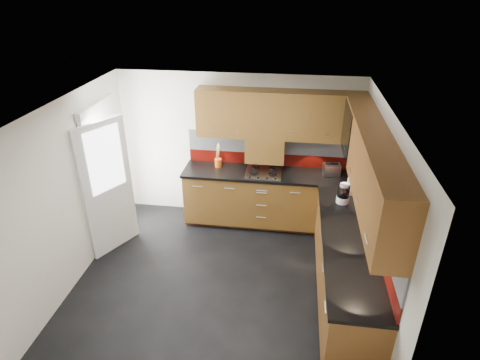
# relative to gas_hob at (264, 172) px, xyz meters

# --- Properties ---
(room) EXTENTS (4.00, 3.80, 2.64)m
(room) POSITION_rel_gas_hob_xyz_m (-0.45, -1.47, 0.54)
(room) COLOR black
(base_cabinets) EXTENTS (2.70, 3.20, 0.95)m
(base_cabinets) POSITION_rel_gas_hob_xyz_m (0.62, -0.75, -0.52)
(base_cabinets) COLOR brown
(base_cabinets) RESTS_ON room
(countertop) EXTENTS (2.72, 3.22, 0.04)m
(countertop) POSITION_rel_gas_hob_xyz_m (0.60, -0.77, -0.03)
(countertop) COLOR black
(countertop) RESTS_ON base_cabinets
(backsplash) EXTENTS (2.70, 3.20, 0.54)m
(backsplash) POSITION_rel_gas_hob_xyz_m (0.83, -0.54, 0.26)
(backsplash) COLOR maroon
(backsplash) RESTS_ON countertop
(upper_cabinets) EXTENTS (2.50, 3.20, 0.72)m
(upper_cabinets) POSITION_rel_gas_hob_xyz_m (0.78, -0.69, 0.88)
(upper_cabinets) COLOR brown
(upper_cabinets) RESTS_ON room
(extractor_hood) EXTENTS (0.60, 0.33, 0.40)m
(extractor_hood) POSITION_rel_gas_hob_xyz_m (0.00, 0.17, 0.33)
(extractor_hood) COLOR brown
(extractor_hood) RESTS_ON room
(glass_cabinet) EXTENTS (0.32, 0.80, 0.66)m
(glass_cabinet) POSITION_rel_gas_hob_xyz_m (1.26, -0.40, 0.91)
(glass_cabinet) COLOR black
(glass_cabinet) RESTS_ON room
(back_door) EXTENTS (0.42, 1.19, 2.04)m
(back_door) POSITION_rel_gas_hob_xyz_m (-2.23, -0.72, 0.08)
(back_door) COLOR white
(back_door) RESTS_ON room
(gas_hob) EXTENTS (0.56, 0.49, 0.04)m
(gas_hob) POSITION_rel_gas_hob_xyz_m (0.00, 0.00, 0.00)
(gas_hob) COLOR silver
(gas_hob) RESTS_ON countertop
(utensil_pot) EXTENTS (0.11, 0.11, 0.39)m
(utensil_pot) POSITION_rel_gas_hob_xyz_m (-0.74, 0.13, 0.08)
(utensil_pot) COLOR #D85F14
(utensil_pot) RESTS_ON countertop
(toaster) EXTENTS (0.28, 0.19, 0.19)m
(toaster) POSITION_rel_gas_hob_xyz_m (1.03, 0.08, 0.07)
(toaster) COLOR silver
(toaster) RESTS_ON countertop
(food_processor) EXTENTS (0.17, 0.17, 0.28)m
(food_processor) POSITION_rel_gas_hob_xyz_m (1.13, -0.75, 0.11)
(food_processor) COLOR white
(food_processor) RESTS_ON countertop
(paper_towel) EXTENTS (0.13, 0.13, 0.23)m
(paper_towel) POSITION_rel_gas_hob_xyz_m (1.26, -0.49, 0.10)
(paper_towel) COLOR white
(paper_towel) RESTS_ON countertop
(orange_cloth) EXTENTS (0.16, 0.15, 0.02)m
(orange_cloth) POSITION_rel_gas_hob_xyz_m (1.19, -0.39, -0.01)
(orange_cloth) COLOR #F5401B
(orange_cloth) RESTS_ON countertop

